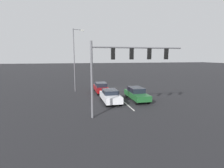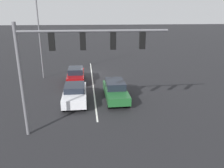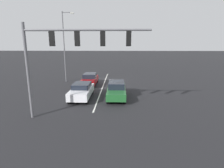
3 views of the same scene
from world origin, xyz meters
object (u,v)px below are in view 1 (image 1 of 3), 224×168
car_white_midlane_front (110,96)px  car_maroon_midlane_second (101,88)px  traffic_signal_gantry (124,61)px  street_lamp_right_shoulder (75,57)px  car_darkgreen_leftlane_front (137,94)px

car_white_midlane_front → car_maroon_midlane_second: (0.13, -5.74, 0.01)m
traffic_signal_gantry → street_lamp_right_shoulder: street_lamp_right_shoulder is taller
car_white_midlane_front → street_lamp_right_shoulder: 9.56m
traffic_signal_gantry → car_maroon_midlane_second: bearing=-88.1°
traffic_signal_gantry → street_lamp_right_shoulder: size_ratio=0.89×
car_darkgreen_leftlane_front → street_lamp_right_shoulder: bearing=-45.9°
car_white_midlane_front → car_maroon_midlane_second: bearing=-88.7°
car_maroon_midlane_second → street_lamp_right_shoulder: size_ratio=0.47×
car_maroon_midlane_second → street_lamp_right_shoulder: 6.00m
car_darkgreen_leftlane_front → traffic_signal_gantry: size_ratio=0.58×
car_maroon_midlane_second → traffic_signal_gantry: size_ratio=0.53×
car_white_midlane_front → street_lamp_right_shoulder: size_ratio=0.47×
car_maroon_midlane_second → car_darkgreen_leftlane_front: bearing=122.9°
street_lamp_right_shoulder → traffic_signal_gantry: bearing=107.7°
car_white_midlane_front → car_darkgreen_leftlane_front: bearing=-174.0°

